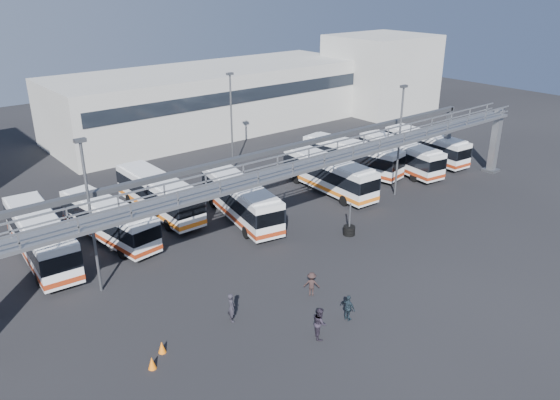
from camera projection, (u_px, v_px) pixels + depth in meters
ground at (361, 262)px, 39.04m from camera, size 140.00×140.00×0.00m
gantry at (308, 168)px, 41.17m from camera, size 51.40×5.15×7.10m
warehouse at (213, 99)px, 71.82m from camera, size 42.00×14.00×8.00m
building_right at (381, 73)px, 82.10m from camera, size 14.00×12.00×11.00m
light_pole_left at (90, 210)px, 33.29m from camera, size 0.70×0.35×10.21m
light_pole_mid at (400, 135)px, 48.89m from camera, size 0.70×0.35×10.21m
light_pole_back at (231, 118)px, 55.01m from camera, size 0.70×0.35×10.21m
bus_1 at (40, 236)px, 38.55m from camera, size 3.35×11.46×3.44m
bus_2 at (109, 219)px, 41.61m from camera, size 3.86×10.58×3.14m
bus_3 at (159, 193)px, 46.28m from camera, size 2.65×11.12×3.37m
bus_4 at (240, 199)px, 45.19m from camera, size 4.58×11.34×3.36m
bus_6 at (329, 173)px, 51.09m from camera, size 3.14×11.08×3.33m
bus_7 at (352, 156)px, 56.04m from camera, size 4.43×11.21×3.32m
bus_8 at (400, 154)px, 56.75m from camera, size 3.85×10.76×3.20m
bus_9 at (426, 145)px, 59.87m from camera, size 3.21×10.49×3.14m
pedestrian_a at (231, 307)px, 32.01m from camera, size 0.61×0.77×1.84m
pedestrian_b at (320, 323)px, 30.53m from camera, size 1.09×1.16×1.89m
pedestrian_c at (312, 284)px, 34.65m from camera, size 1.16×1.17×1.61m
pedestrian_d at (348, 308)px, 32.11m from camera, size 0.51×1.00×1.64m
cone_left at (152, 363)px, 28.27m from camera, size 0.57×0.57×0.69m
cone_right at (162, 347)px, 29.49m from camera, size 0.53×0.53×0.68m
tire_stack at (349, 230)px, 42.92m from camera, size 0.94×0.94×2.68m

